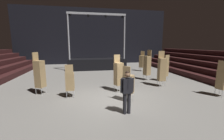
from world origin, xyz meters
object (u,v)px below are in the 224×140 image
chair_stack_rear_right (147,65)px  chair_stack_mid_centre (223,79)px  chair_stack_front_right (165,68)px  chair_stack_aisle_left (162,69)px  chair_stack_mid_left (70,81)px  chair_stack_rear_left (142,61)px  chair_stack_front_left (40,74)px  chair_stack_rear_centre (118,73)px  stage_riser (97,63)px  chair_stack_mid_right (128,84)px  man_with_tie (127,90)px

chair_stack_rear_right → chair_stack_mid_centre: bearing=-168.9°
chair_stack_front_right → chair_stack_aisle_left: chair_stack_aisle_left is taller
chair_stack_mid_left → chair_stack_mid_centre: 8.25m
chair_stack_rear_left → chair_stack_aisle_left: size_ratio=0.89×
chair_stack_aisle_left → chair_stack_front_left: bearing=6.4°
chair_stack_mid_left → chair_stack_rear_centre: (2.77, 0.49, 0.21)m
chair_stack_mid_centre → chair_stack_aisle_left: chair_stack_aisle_left is taller
stage_riser → chair_stack_mid_left: (-2.20, -9.10, 0.18)m
chair_stack_mid_left → chair_stack_rear_left: (6.79, 6.82, 0.17)m
chair_stack_mid_centre → stage_riser: bearing=-160.7°
stage_riser → chair_stack_rear_centre: (0.57, -8.61, 0.39)m
stage_riser → chair_stack_rear_left: size_ratio=3.02×
chair_stack_front_left → chair_stack_mid_right: 5.02m
chair_stack_aisle_left → chair_stack_mid_centre: bearing=138.2°
chair_stack_front_left → chair_stack_aisle_left: bearing=116.1°
man_with_tie → chair_stack_rear_right: size_ratio=0.75×
chair_stack_front_left → chair_stack_rear_centre: (4.49, -0.35, -0.08)m
chair_stack_front_left → chair_stack_mid_centre: size_ratio=1.22×
chair_stack_rear_left → chair_stack_rear_right: 4.02m
chair_stack_rear_centre → chair_stack_aisle_left: size_ratio=0.93×
chair_stack_front_right → chair_stack_mid_centre: bearing=-87.5°
chair_stack_rear_right → chair_stack_aisle_left: bearing=167.4°
chair_stack_mid_right → chair_stack_aisle_left: size_ratio=0.75×
man_with_tie → chair_stack_mid_right: size_ratio=0.99×
chair_stack_mid_right → chair_stack_aisle_left: bearing=82.6°
chair_stack_rear_centre → chair_stack_aisle_left: (3.12, 0.54, 0.08)m
chair_stack_aisle_left → stage_riser: bearing=-60.5°
chair_stack_mid_centre → chair_stack_rear_left: bearing=179.1°
chair_stack_rear_right → chair_stack_front_left: bearing=87.4°
chair_stack_front_left → chair_stack_rear_centre: chair_stack_front_left is taller
chair_stack_mid_right → chair_stack_rear_left: bearing=110.8°
chair_stack_rear_centre → chair_stack_aisle_left: 3.16m
chair_stack_front_right → chair_stack_rear_right: (-1.14, 0.66, 0.17)m
chair_stack_mid_left → chair_stack_rear_centre: chair_stack_rear_centre is taller
chair_stack_front_left → chair_stack_front_right: 8.68m
chair_stack_front_right → chair_stack_mid_centre: chair_stack_front_right is taller
stage_riser → chair_stack_front_right: 8.24m
chair_stack_rear_left → chair_stack_mid_left: bearing=89.1°
chair_stack_front_left → chair_stack_rear_left: bearing=149.7°
stage_riser → chair_stack_rear_left: stage_riser is taller
stage_riser → chair_stack_aisle_left: bearing=-65.4°
chair_stack_front_right → chair_stack_rear_left: (-0.04, 4.52, 0.04)m
chair_stack_mid_left → chair_stack_mid_right: bearing=-21.8°
chair_stack_front_left → chair_stack_rear_right: same height
chair_stack_front_left → chair_stack_aisle_left: size_ratio=1.00×
chair_stack_front_right → chair_stack_rear_right: chair_stack_rear_right is taller
chair_stack_mid_left → chair_stack_rear_right: bearing=26.6°
chair_stack_mid_right → chair_stack_rear_centre: 1.62m
chair_stack_rear_left → chair_stack_mid_right: bearing=107.8°
man_with_tie → chair_stack_front_left: (-4.17, 3.26, 0.18)m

